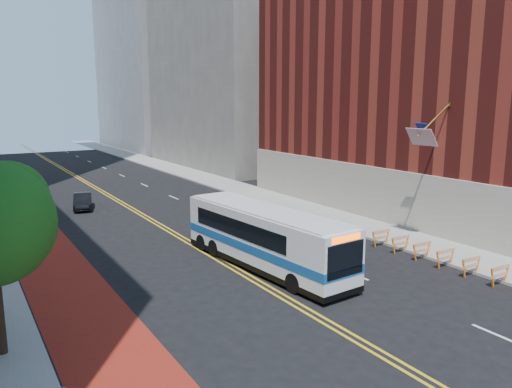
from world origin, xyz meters
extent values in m
plane|color=black|center=(0.00, 0.00, 0.00)|extent=(160.00, 160.00, 0.00)
cube|color=gray|center=(12.00, 30.00, 0.07)|extent=(4.00, 140.00, 0.15)
cube|color=maroon|center=(-8.10, 30.00, 0.00)|extent=(3.60, 140.00, 0.01)
cube|color=gold|center=(-0.18, 30.00, 0.00)|extent=(0.14, 140.00, 0.01)
cube|color=gold|center=(0.18, 30.00, 0.00)|extent=(0.14, 140.00, 0.01)
cube|color=silver|center=(4.80, -2.00, 0.01)|extent=(0.14, 2.20, 0.01)
cube|color=silver|center=(4.80, 6.00, 0.01)|extent=(0.14, 2.20, 0.01)
cube|color=silver|center=(4.80, 14.00, 0.01)|extent=(0.14, 2.20, 0.01)
cube|color=silver|center=(4.80, 22.00, 0.01)|extent=(0.14, 2.20, 0.01)
cube|color=silver|center=(4.80, 30.00, 0.01)|extent=(0.14, 2.20, 0.01)
cube|color=silver|center=(4.80, 38.00, 0.01)|extent=(0.14, 2.20, 0.01)
cube|color=silver|center=(4.80, 46.00, 0.01)|extent=(0.14, 2.20, 0.01)
cube|color=silver|center=(4.80, 54.00, 0.01)|extent=(0.14, 2.20, 0.01)
cube|color=silver|center=(4.80, 62.00, 0.01)|extent=(0.14, 2.20, 0.01)
cube|color=silver|center=(4.80, 70.00, 0.01)|extent=(0.14, 2.20, 0.01)
cube|color=silver|center=(4.80, 78.00, 0.01)|extent=(0.14, 2.20, 0.01)
cube|color=silver|center=(4.80, 86.00, 0.01)|extent=(0.14, 2.20, 0.01)
cube|color=maroon|center=(22.00, 12.00, 11.00)|extent=(16.00, 36.00, 22.00)
cube|color=#9E9384|center=(14.05, 12.00, 2.00)|extent=(0.50, 36.00, 4.00)
cube|color=black|center=(14.15, 6.00, 1.10)|extent=(0.35, 2.80, 2.20)
cube|color=black|center=(14.15, 13.00, 1.10)|extent=(0.35, 2.80, 2.20)
cube|color=black|center=(14.15, 20.00, 1.10)|extent=(0.35, 2.80, 2.20)
cube|color=#A57F33|center=(14.05, 8.00, 8.50)|extent=(0.25, 0.25, 0.25)
cylinder|color=#A57F33|center=(12.70, 8.00, 7.60)|extent=(2.85, 0.12, 2.05)
cube|color=#B21419|center=(11.70, 8.00, 6.60)|extent=(0.75, 1.90, 1.05)
cube|color=navy|center=(12.25, 8.45, 7.15)|extent=(0.39, 0.85, 0.52)
cube|color=slate|center=(23.00, 48.00, 20.00)|extent=(18.00, 26.00, 40.00)
cube|color=orange|center=(9.05, 1.10, 0.50)|extent=(0.32, 0.06, 0.99)
cube|color=orange|center=(10.15, 1.10, 0.50)|extent=(0.32, 0.06, 0.99)
cube|color=orange|center=(9.60, 1.10, 0.90)|extent=(1.25, 0.05, 0.22)
cube|color=orange|center=(9.60, 1.10, 0.55)|extent=(1.25, 0.05, 0.18)
cube|color=orange|center=(9.05, 2.65, 0.50)|extent=(0.32, 0.06, 0.99)
cube|color=orange|center=(10.15, 2.65, 0.50)|extent=(0.32, 0.06, 0.99)
cube|color=orange|center=(9.60, 2.65, 0.90)|extent=(1.25, 0.05, 0.22)
cube|color=orange|center=(9.60, 2.65, 0.55)|extent=(1.25, 0.05, 0.18)
cube|color=orange|center=(9.05, 4.20, 0.50)|extent=(0.32, 0.06, 0.99)
cube|color=orange|center=(10.15, 4.20, 0.50)|extent=(0.32, 0.06, 0.99)
cube|color=orange|center=(9.60, 4.20, 0.90)|extent=(1.25, 0.05, 0.22)
cube|color=orange|center=(9.60, 4.20, 0.55)|extent=(1.25, 0.05, 0.18)
cube|color=orange|center=(9.05, 5.75, 0.50)|extent=(0.32, 0.06, 0.99)
cube|color=orange|center=(10.15, 5.75, 0.50)|extent=(0.32, 0.06, 0.99)
cube|color=orange|center=(9.60, 5.75, 0.90)|extent=(1.25, 0.05, 0.22)
cube|color=orange|center=(9.60, 5.75, 0.55)|extent=(1.25, 0.05, 0.18)
cube|color=orange|center=(9.05, 7.30, 0.50)|extent=(0.32, 0.06, 0.99)
cube|color=orange|center=(10.15, 7.30, 0.50)|extent=(0.32, 0.06, 0.99)
cube|color=orange|center=(9.60, 7.30, 0.90)|extent=(1.25, 0.05, 0.22)
cube|color=orange|center=(9.60, 7.30, 0.55)|extent=(1.25, 0.05, 0.18)
cube|color=orange|center=(9.05, 8.85, 0.50)|extent=(0.32, 0.06, 0.99)
cube|color=orange|center=(10.15, 8.85, 0.50)|extent=(0.32, 0.06, 0.99)
cube|color=orange|center=(9.60, 8.85, 0.90)|extent=(1.25, 0.05, 0.22)
cube|color=orange|center=(9.60, 8.85, 0.55)|extent=(1.25, 0.05, 0.18)
sphere|color=#184E10|center=(-10.70, 6.40, 5.35)|extent=(2.80, 2.80, 2.80)
cube|color=silver|center=(1.50, 9.25, 1.71)|extent=(3.47, 11.70, 2.74)
cube|color=#154D8F|center=(1.50, 9.25, 1.30)|extent=(3.51, 11.74, 0.43)
cube|color=black|center=(1.43, 10.01, 2.16)|extent=(3.22, 8.26, 0.91)
cube|color=black|center=(1.99, 3.53, 1.92)|extent=(2.20, 0.28, 1.54)
cube|color=black|center=(1.01, 14.96, 2.11)|extent=(2.00, 0.27, 0.96)
cube|color=#FF5905|center=(1.99, 3.52, 2.88)|extent=(1.75, 0.23, 0.29)
cube|color=silver|center=(1.50, 9.25, 3.12)|extent=(3.30, 11.12, 0.12)
cube|color=black|center=(1.50, 9.25, 0.34)|extent=(3.50, 11.73, 0.29)
cylinder|color=black|center=(0.68, 5.47, 0.48)|extent=(0.37, 0.98, 0.96)
cylinder|color=black|center=(2.94, 5.67, 0.48)|extent=(0.37, 0.98, 0.96)
cylinder|color=black|center=(0.10, 12.37, 0.48)|extent=(0.37, 0.98, 0.96)
cylinder|color=black|center=(2.35, 12.56, 0.48)|extent=(0.37, 0.98, 0.96)
cylinder|color=black|center=(-0.02, 13.75, 0.48)|extent=(0.37, 0.98, 0.96)
cylinder|color=black|center=(2.24, 13.94, 0.48)|extent=(0.37, 0.98, 0.96)
imported|color=black|center=(-8.29, 23.70, 0.65)|extent=(1.55, 3.82, 1.30)
imported|color=black|center=(-3.39, 29.30, 0.64)|extent=(2.27, 4.11, 1.29)
imported|color=black|center=(-6.31, 39.01, 0.65)|extent=(3.30, 4.84, 1.30)
camera|label=1|loc=(-12.15, -12.14, 8.72)|focal=35.00mm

